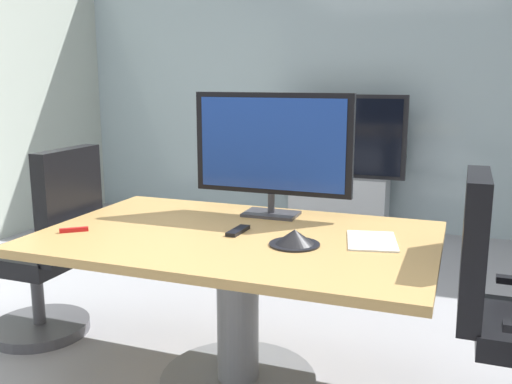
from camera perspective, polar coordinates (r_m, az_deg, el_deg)
wall_back_glass_partition at (r=5.60m, az=10.98°, el=10.31°), size 6.11×0.10×2.73m
conference_table at (r=2.68m, az=-1.88°, el=-8.38°), size 1.80×1.14×0.75m
office_chair_left at (r=3.40m, az=-20.26°, el=-6.41°), size 0.60×0.57×1.09m
tv_monitor at (r=2.90m, az=1.63°, el=4.55°), size 0.84×0.18×0.64m
wall_display_unit at (r=5.37m, az=8.41°, el=0.46°), size 1.20×0.36×1.31m
conference_phone at (r=2.44m, az=3.92°, el=-4.69°), size 0.22×0.22×0.07m
remote_control at (r=2.63m, az=-1.83°, el=-3.93°), size 0.06×0.17×0.02m
whiteboard_marker at (r=2.78m, az=-17.92°, el=-3.66°), size 0.11×0.10×0.02m
paper_notepad at (r=2.54m, az=11.63°, el=-4.86°), size 0.27×0.34×0.01m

